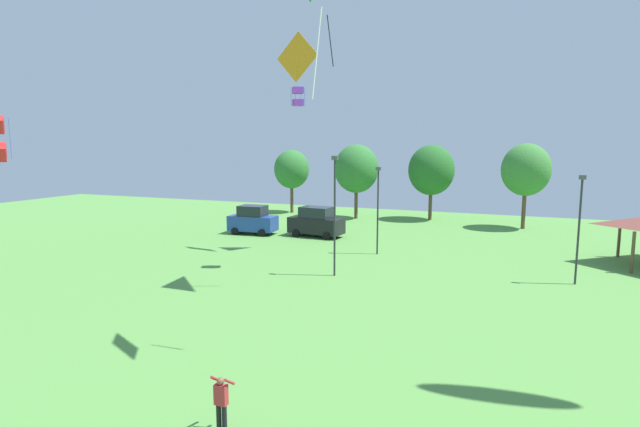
{
  "coord_description": "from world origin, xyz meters",
  "views": [
    {
      "loc": [
        4.55,
        1.46,
        7.86
      ],
      "look_at": [
        -0.74,
        14.53,
        5.88
      ],
      "focal_mm": 28.0,
      "sensor_mm": 36.0,
      "label": 1
    }
  ],
  "objects_px": {
    "parked_car_leftmost": "(253,220)",
    "treeline_tree_3": "(526,170)",
    "kite_flying_5": "(297,57)",
    "treeline_tree_1": "(356,169)",
    "parked_car_second_from_left": "(316,222)",
    "kite_flying_4": "(298,97)",
    "treeline_tree_2": "(431,170)",
    "person_standing_near_foreground": "(221,400)",
    "light_post_1": "(579,223)",
    "treeline_tree_0": "(292,169)",
    "light_post_2": "(378,205)",
    "light_post_3": "(335,210)"
  },
  "relations": [
    {
      "from": "light_post_1",
      "to": "light_post_3",
      "type": "height_order",
      "value": "light_post_3"
    },
    {
      "from": "light_post_1",
      "to": "light_post_3",
      "type": "xyz_separation_m",
      "value": [
        -13.25,
        -3.36,
        0.51
      ]
    },
    {
      "from": "parked_car_second_from_left",
      "to": "treeline_tree_1",
      "type": "xyz_separation_m",
      "value": [
        -0.08,
        11.25,
        4.01
      ]
    },
    {
      "from": "treeline_tree_3",
      "to": "person_standing_near_foreground",
      "type": "bearing_deg",
      "value": -101.17
    },
    {
      "from": "kite_flying_4",
      "to": "treeline_tree_0",
      "type": "distance_m",
      "value": 26.95
    },
    {
      "from": "light_post_2",
      "to": "treeline_tree_1",
      "type": "relative_size",
      "value": 0.8
    },
    {
      "from": "treeline_tree_0",
      "to": "treeline_tree_3",
      "type": "bearing_deg",
      "value": -4.66
    },
    {
      "from": "kite_flying_5",
      "to": "parked_car_leftmost",
      "type": "xyz_separation_m",
      "value": [
        -6.63,
        4.93,
        -12.67
      ]
    },
    {
      "from": "kite_flying_4",
      "to": "light_post_2",
      "type": "bearing_deg",
      "value": 60.45
    },
    {
      "from": "person_standing_near_foreground",
      "to": "treeline_tree_3",
      "type": "relative_size",
      "value": 0.2
    },
    {
      "from": "light_post_2",
      "to": "treeline_tree_1",
      "type": "bearing_deg",
      "value": 113.01
    },
    {
      "from": "person_standing_near_foreground",
      "to": "treeline_tree_2",
      "type": "distance_m",
      "value": 41.34
    },
    {
      "from": "light_post_1",
      "to": "treeline_tree_3",
      "type": "relative_size",
      "value": 0.78
    },
    {
      "from": "light_post_3",
      "to": "treeline_tree_1",
      "type": "xyz_separation_m",
      "value": [
        -5.97,
        22.61,
        1.26
      ]
    },
    {
      "from": "treeline_tree_2",
      "to": "treeline_tree_3",
      "type": "relative_size",
      "value": 0.98
    },
    {
      "from": "treeline_tree_0",
      "to": "treeline_tree_2",
      "type": "height_order",
      "value": "treeline_tree_2"
    },
    {
      "from": "person_standing_near_foreground",
      "to": "light_post_3",
      "type": "height_order",
      "value": "light_post_3"
    },
    {
      "from": "treeline_tree_2",
      "to": "treeline_tree_3",
      "type": "distance_m",
      "value": 9.29
    },
    {
      "from": "parked_car_leftmost",
      "to": "treeline_tree_3",
      "type": "distance_m",
      "value": 25.35
    },
    {
      "from": "parked_car_leftmost",
      "to": "treeline_tree_3",
      "type": "relative_size",
      "value": 0.54
    },
    {
      "from": "kite_flying_5",
      "to": "light_post_3",
      "type": "height_order",
      "value": "kite_flying_5"
    },
    {
      "from": "person_standing_near_foreground",
      "to": "parked_car_second_from_left",
      "type": "bearing_deg",
      "value": 115.41
    },
    {
      "from": "parked_car_leftmost",
      "to": "treeline_tree_3",
      "type": "bearing_deg",
      "value": 24.37
    },
    {
      "from": "kite_flying_4",
      "to": "light_post_1",
      "type": "xyz_separation_m",
      "value": [
        15.89,
        2.68,
        -7.21
      ]
    },
    {
      "from": "kite_flying_5",
      "to": "treeline_tree_3",
      "type": "relative_size",
      "value": 0.45
    },
    {
      "from": "kite_flying_4",
      "to": "light_post_3",
      "type": "relative_size",
      "value": 0.15
    },
    {
      "from": "kite_flying_5",
      "to": "treeline_tree_1",
      "type": "distance_m",
      "value": 19.17
    },
    {
      "from": "parked_car_second_from_left",
      "to": "treeline_tree_1",
      "type": "relative_size",
      "value": 0.62
    },
    {
      "from": "treeline_tree_2",
      "to": "treeline_tree_1",
      "type": "bearing_deg",
      "value": -165.17
    },
    {
      "from": "kite_flying_5",
      "to": "parked_car_leftmost",
      "type": "height_order",
      "value": "kite_flying_5"
    },
    {
      "from": "light_post_3",
      "to": "treeline_tree_2",
      "type": "height_order",
      "value": "treeline_tree_2"
    },
    {
      "from": "person_standing_near_foreground",
      "to": "treeline_tree_0",
      "type": "height_order",
      "value": "treeline_tree_0"
    },
    {
      "from": "parked_car_second_from_left",
      "to": "light_post_2",
      "type": "bearing_deg",
      "value": -29.69
    },
    {
      "from": "light_post_2",
      "to": "treeline_tree_0",
      "type": "xyz_separation_m",
      "value": [
        -15.05,
        17.59,
        1.44
      ]
    },
    {
      "from": "kite_flying_5",
      "to": "treeline_tree_1",
      "type": "height_order",
      "value": "kite_flying_5"
    },
    {
      "from": "kite_flying_4",
      "to": "treeline_tree_2",
      "type": "distance_m",
      "value": 24.88
    },
    {
      "from": "light_post_3",
      "to": "treeline_tree_3",
      "type": "relative_size",
      "value": 0.91
    },
    {
      "from": "treeline_tree_0",
      "to": "treeline_tree_3",
      "type": "xyz_separation_m",
      "value": [
        24.76,
        -2.02,
        0.51
      ]
    },
    {
      "from": "kite_flying_5",
      "to": "parked_car_second_from_left",
      "type": "xyz_separation_m",
      "value": [
        -0.99,
        5.83,
        -12.66
      ]
    },
    {
      "from": "treeline_tree_0",
      "to": "treeline_tree_2",
      "type": "relative_size",
      "value": 0.93
    },
    {
      "from": "person_standing_near_foreground",
      "to": "parked_car_leftmost",
      "type": "height_order",
      "value": "parked_car_leftmost"
    },
    {
      "from": "light_post_2",
      "to": "treeline_tree_3",
      "type": "height_order",
      "value": "treeline_tree_3"
    },
    {
      "from": "parked_car_leftmost",
      "to": "light_post_2",
      "type": "height_order",
      "value": "light_post_2"
    },
    {
      "from": "kite_flying_4",
      "to": "treeline_tree_2",
      "type": "height_order",
      "value": "kite_flying_4"
    },
    {
      "from": "person_standing_near_foreground",
      "to": "parked_car_second_from_left",
      "type": "relative_size",
      "value": 0.33
    },
    {
      "from": "treeline_tree_1",
      "to": "treeline_tree_2",
      "type": "distance_m",
      "value": 7.71
    },
    {
      "from": "light_post_1",
      "to": "light_post_2",
      "type": "distance_m",
      "value": 12.91
    },
    {
      "from": "light_post_3",
      "to": "treeline_tree_2",
      "type": "distance_m",
      "value": 24.65
    },
    {
      "from": "person_standing_near_foreground",
      "to": "treeline_tree_3",
      "type": "distance_m",
      "value": 39.82
    },
    {
      "from": "person_standing_near_foreground",
      "to": "light_post_1",
      "type": "relative_size",
      "value": 0.26
    }
  ]
}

